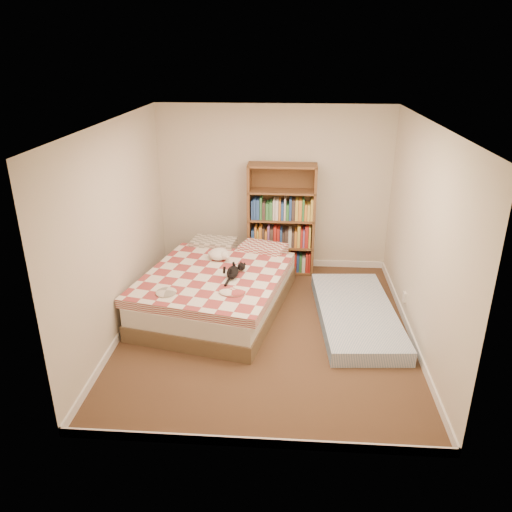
# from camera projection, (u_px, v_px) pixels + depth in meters

# --- Properties ---
(room) EXTENTS (3.51, 4.01, 2.51)m
(room) POSITION_uv_depth(u_px,v_px,m) (267.00, 239.00, 5.73)
(room) COLOR #402F1B
(room) RESTS_ON ground
(bed) EXTENTS (2.06, 2.59, 0.61)m
(bed) POSITION_uv_depth(u_px,v_px,m) (218.00, 287.00, 6.64)
(bed) COLOR brown
(bed) RESTS_ON room
(bookshelf) EXTENTS (1.01, 0.35, 1.68)m
(bookshelf) POSITION_uv_depth(u_px,v_px,m) (281.00, 234.00, 7.62)
(bookshelf) COLOR brown
(bookshelf) RESTS_ON room
(floor_mattress) EXTENTS (1.07, 2.11, 0.18)m
(floor_mattress) POSITION_uv_depth(u_px,v_px,m) (356.00, 314.00, 6.35)
(floor_mattress) COLOR #6D91B6
(floor_mattress) RESTS_ON room
(black_cat) EXTENTS (0.30, 0.57, 0.13)m
(black_cat) POSITION_uv_depth(u_px,v_px,m) (233.00, 271.00, 6.32)
(black_cat) COLOR black
(black_cat) RESTS_ON bed
(white_dog) EXTENTS (0.31, 0.33, 0.15)m
(white_dog) POSITION_uv_depth(u_px,v_px,m) (219.00, 254.00, 6.80)
(white_dog) COLOR white
(white_dog) RESTS_ON bed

